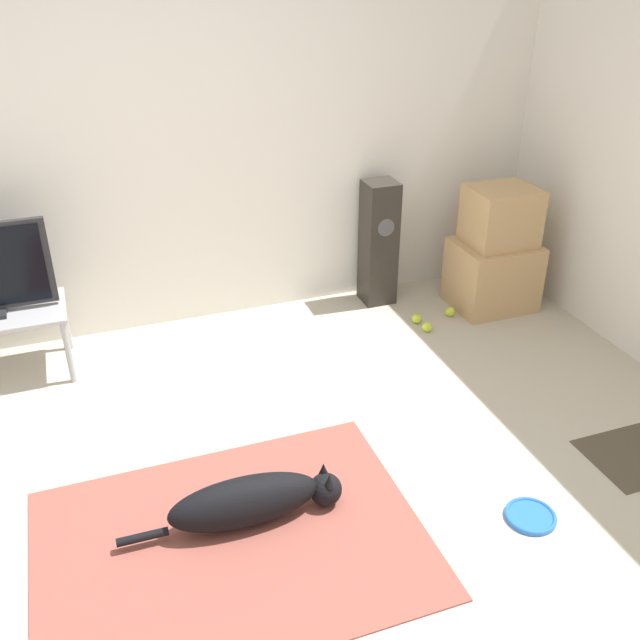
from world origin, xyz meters
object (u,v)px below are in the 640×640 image
object	(u,v)px
cardboard_box_lower	(492,275)
tennis_ball_near_speaker	(450,312)
frisbee	(530,516)
cardboard_box_upper	(501,216)
tennis_ball_by_boxes	(427,327)
floor_speaker	(379,243)
tennis_ball_loose_on_carpet	(417,319)
dog	(252,501)

from	to	relation	value
cardboard_box_lower	tennis_ball_near_speaker	xyz separation A→B (m)	(-0.35, -0.06, -0.20)
frisbee	cardboard_box_upper	size ratio (longest dim) A/B	0.53
tennis_ball_by_boxes	tennis_ball_near_speaker	size ratio (longest dim) A/B	1.00
cardboard_box_lower	tennis_ball_by_boxes	distance (m)	0.66
cardboard_box_upper	floor_speaker	xyz separation A→B (m)	(-0.74, 0.35, -0.23)
cardboard_box_lower	frisbee	bearing A→B (deg)	-116.59
cardboard_box_lower	tennis_ball_loose_on_carpet	size ratio (longest dim) A/B	8.25
dog	floor_speaker	size ratio (longest dim) A/B	1.16
frisbee	floor_speaker	bearing A→B (deg)	84.26
floor_speaker	tennis_ball_near_speaker	size ratio (longest dim) A/B	13.45
cardboard_box_lower	tennis_ball_by_boxes	bearing A→B (deg)	-161.67
dog	frisbee	world-z (taller)	dog
dog	tennis_ball_loose_on_carpet	bearing A→B (deg)	42.68
floor_speaker	tennis_ball_loose_on_carpet	bearing A→B (deg)	-74.14
dog	cardboard_box_lower	distance (m)	2.63
cardboard_box_lower	tennis_ball_by_boxes	size ratio (longest dim) A/B	8.25
tennis_ball_near_speaker	tennis_ball_loose_on_carpet	size ratio (longest dim) A/B	1.00
dog	tennis_ball_by_boxes	distance (m)	2.03
dog	floor_speaker	bearing A→B (deg)	52.25
dog	tennis_ball_loose_on_carpet	xyz separation A→B (m)	(1.55, 1.43, -0.09)
tennis_ball_loose_on_carpet	cardboard_box_upper	bearing A→B (deg)	6.63
floor_speaker	tennis_ball_by_boxes	bearing A→B (deg)	-76.69
tennis_ball_near_speaker	tennis_ball_loose_on_carpet	distance (m)	0.26
dog	frisbee	distance (m)	1.28
cardboard_box_lower	tennis_ball_loose_on_carpet	world-z (taller)	cardboard_box_lower
floor_speaker	tennis_ball_loose_on_carpet	distance (m)	0.60
dog	tennis_ball_by_boxes	world-z (taller)	dog
cardboard_box_lower	floor_speaker	distance (m)	0.83
tennis_ball_loose_on_carpet	frisbee	bearing A→B (deg)	-100.65
tennis_ball_near_speaker	dog	bearing A→B (deg)	-141.56
tennis_ball_near_speaker	tennis_ball_loose_on_carpet	bearing A→B (deg)	-177.79
tennis_ball_by_boxes	tennis_ball_loose_on_carpet	bearing A→B (deg)	94.75
frisbee	floor_speaker	distance (m)	2.31
cardboard_box_upper	tennis_ball_by_boxes	xyz separation A→B (m)	(-0.61, -0.20, -0.64)
frisbee	floor_speaker	xyz separation A→B (m)	(0.23, 2.26, 0.43)
cardboard_box_lower	floor_speaker	size ratio (longest dim) A/B	0.61
dog	tennis_ball_loose_on_carpet	distance (m)	2.11
tennis_ball_loose_on_carpet	cardboard_box_lower	bearing A→B (deg)	6.46
cardboard_box_upper	tennis_ball_near_speaker	bearing A→B (deg)	-170.18
dog	cardboard_box_lower	size ratio (longest dim) A/B	1.89
frisbee	cardboard_box_lower	xyz separation A→B (m)	(0.96, 1.91, 0.22)
cardboard_box_upper	tennis_ball_by_boxes	bearing A→B (deg)	-161.73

